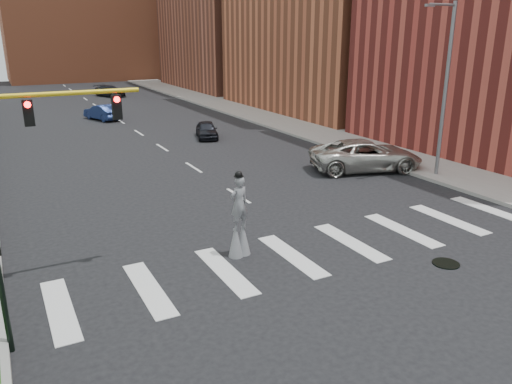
{
  "coord_description": "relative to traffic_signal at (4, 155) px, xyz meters",
  "views": [
    {
      "loc": [
        -9.86,
        -12.61,
        7.47
      ],
      "look_at": [
        -1.45,
        3.41,
        1.7
      ],
      "focal_mm": 35.0,
      "sensor_mm": 36.0,
      "label": 1
    }
  ],
  "objects": [
    {
      "name": "streetlight",
      "position": [
        20.68,
        3.0,
        0.75
      ],
      "size": [
        2.05,
        0.2,
        9.0
      ],
      "color": "slate",
      "rests_on": "ground"
    },
    {
      "name": "ground_plane",
      "position": [
        9.78,
        -3.0,
        -4.15
      ],
      "size": [
        160.0,
        160.0,
        0.0
      ],
      "primitive_type": "plane",
      "color": "black",
      "rests_on": "ground"
    },
    {
      "name": "building_backdrop",
      "position": [
        15.78,
        75.0,
        4.85
      ],
      "size": [
        26.0,
        14.0,
        18.0
      ],
      "primitive_type": "cube",
      "color": "#AF5837",
      "rests_on": "ground"
    },
    {
      "name": "building_far",
      "position": [
        31.78,
        51.0,
        5.85
      ],
      "size": [
        16.0,
        22.0,
        20.0
      ],
      "primitive_type": "cube",
      "color": "brown",
      "rests_on": "ground"
    },
    {
      "name": "car_mid",
      "position": [
        8.54,
        30.65,
        -3.46
      ],
      "size": [
        2.81,
        4.46,
        1.39
      ],
      "primitive_type": "imported",
      "rotation": [
        0.0,
        0.0,
        3.49
      ],
      "color": "navy",
      "rests_on": "ground"
    },
    {
      "name": "stilt_performer",
      "position": [
        6.89,
        -1.09,
        -2.88
      ],
      "size": [
        0.83,
        0.59,
        3.08
      ],
      "rotation": [
        0.0,
        0.0,
        3.34
      ],
      "color": "black",
      "rests_on": "ground"
    },
    {
      "name": "car_far",
      "position": [
        12.92,
        47.95,
        -3.48
      ],
      "size": [
        3.56,
        4.98,
        1.34
      ],
      "primitive_type": "imported",
      "rotation": [
        0.0,
        0.0,
        0.41
      ],
      "color": "black",
      "rests_on": "ground"
    },
    {
      "name": "car_near",
      "position": [
        13.77,
        18.68,
        -3.53
      ],
      "size": [
        2.43,
        3.89,
        1.23
      ],
      "primitive_type": "imported",
      "rotation": [
        0.0,
        0.0,
        -0.29
      ],
      "color": "black",
      "rests_on": "ground"
    },
    {
      "name": "suv_crossing",
      "position": [
        18.27,
        5.91,
        -3.28
      ],
      "size": [
        6.88,
        4.74,
        1.75
      ],
      "primitive_type": "imported",
      "rotation": [
        0.0,
        0.0,
        1.25
      ],
      "color": "#B9B7AF",
      "rests_on": "ground"
    },
    {
      "name": "secondary_signal",
      "position": [
        -0.52,
        -3.5,
        -2.2
      ],
      "size": [
        0.25,
        0.21,
        3.23
      ],
      "color": "black",
      "rests_on": "ground"
    },
    {
      "name": "manhole",
      "position": [
        12.78,
        -5.0,
        -4.13
      ],
      "size": [
        0.9,
        0.9,
        0.04
      ],
      "primitive_type": "cylinder",
      "color": "black",
      "rests_on": "ground"
    },
    {
      "name": "traffic_signal",
      "position": [
        0.0,
        0.0,
        0.0
      ],
      "size": [
        5.3,
        0.23,
        6.2
      ],
      "color": "black",
      "rests_on": "ground"
    },
    {
      "name": "sidewalk_right",
      "position": [
        22.28,
        22.0,
        -4.06
      ],
      "size": [
        5.0,
        90.0,
        0.18
      ],
      "primitive_type": "cube",
      "color": "gray",
      "rests_on": "ground"
    }
  ]
}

